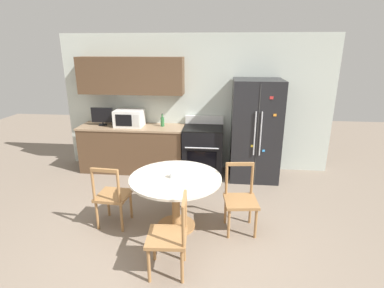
% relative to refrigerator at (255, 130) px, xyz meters
% --- Properties ---
extents(ground_plane, '(14.00, 14.00, 0.00)m').
position_rel_refrigerator_xyz_m(ground_plane, '(-1.13, -2.20, -0.91)').
color(ground_plane, gray).
extents(back_wall, '(5.20, 0.44, 2.60)m').
position_rel_refrigerator_xyz_m(back_wall, '(-1.44, 0.40, 0.53)').
color(back_wall, silver).
rests_on(back_wall, ground_plane).
extents(kitchen_counter, '(2.02, 0.64, 0.90)m').
position_rel_refrigerator_xyz_m(kitchen_counter, '(-2.34, 0.09, -0.46)').
color(kitchen_counter, brown).
rests_on(kitchen_counter, ground_plane).
extents(refrigerator, '(0.86, 0.79, 1.82)m').
position_rel_refrigerator_xyz_m(refrigerator, '(0.00, 0.00, 0.00)').
color(refrigerator, black).
rests_on(refrigerator, ground_plane).
extents(oven_range, '(0.74, 0.68, 1.08)m').
position_rel_refrigerator_xyz_m(oven_range, '(-0.95, 0.07, -0.44)').
color(oven_range, black).
rests_on(oven_range, ground_plane).
extents(microwave, '(0.53, 0.38, 0.31)m').
position_rel_refrigerator_xyz_m(microwave, '(-2.37, 0.10, 0.14)').
color(microwave, white).
rests_on(microwave, kitchen_counter).
extents(countertop_tv, '(0.41, 0.16, 0.35)m').
position_rel_refrigerator_xyz_m(countertop_tv, '(-2.91, 0.11, 0.18)').
color(countertop_tv, black).
rests_on(countertop_tv, kitchen_counter).
extents(counter_bottle, '(0.07, 0.07, 0.25)m').
position_rel_refrigerator_xyz_m(counter_bottle, '(-1.74, 0.15, 0.08)').
color(counter_bottle, '#2D6B38').
rests_on(counter_bottle, kitchen_counter).
extents(dining_table, '(1.21, 1.21, 0.74)m').
position_rel_refrigerator_xyz_m(dining_table, '(-1.19, -1.81, -0.31)').
color(dining_table, beige).
rests_on(dining_table, ground_plane).
extents(dining_chair_left, '(0.45, 0.45, 0.90)m').
position_rel_refrigerator_xyz_m(dining_chair_left, '(-2.05, -1.85, -0.48)').
color(dining_chair_left, '#9E7042').
rests_on(dining_chair_left, ground_plane).
extents(dining_chair_right, '(0.47, 0.47, 0.90)m').
position_rel_refrigerator_xyz_m(dining_chair_right, '(-0.33, -1.78, -0.48)').
color(dining_chair_right, '#9E7042').
rests_on(dining_chair_right, ground_plane).
extents(dining_chair_near, '(0.45, 0.45, 0.90)m').
position_rel_refrigerator_xyz_m(dining_chair_near, '(-1.12, -2.67, -0.48)').
color(dining_chair_near, '#9E7042').
rests_on(dining_chair_near, ground_plane).
extents(candle_glass, '(0.08, 0.08, 0.08)m').
position_rel_refrigerator_xyz_m(candle_glass, '(-1.22, -1.83, -0.14)').
color(candle_glass, silver).
rests_on(candle_glass, dining_table).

